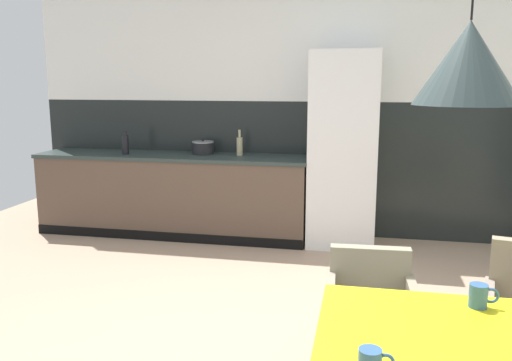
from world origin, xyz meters
name	(u,v)px	position (x,y,z in m)	size (l,w,h in m)	color
back_wall_splashback_dark	(316,168)	(0.00, 2.93, 0.73)	(6.31, 0.12, 1.45)	black
back_wall_panel_upper	(319,31)	(0.00, 2.93, 2.18)	(6.31, 0.12, 1.45)	white
kitchen_counter	(173,194)	(-1.53, 2.57, 0.44)	(2.98, 0.63, 0.89)	brown
refrigerator_column	(343,150)	(0.30, 2.57, 0.98)	(0.67, 0.60, 1.97)	silver
armchair_corner_seat	(370,296)	(0.57, 0.02, 0.50)	(0.51, 0.49, 0.74)	gray
mug_glass_clear	(479,296)	(1.02, -0.54, 0.77)	(0.12, 0.08, 0.10)	#335B93
mug_wide_latte	(371,361)	(0.56, -1.17, 0.76)	(0.12, 0.08, 0.09)	#335B93
cooking_pot	(203,148)	(-1.21, 2.68, 0.95)	(0.24, 0.24, 0.16)	black
bottle_vinegar_dark	(240,145)	(-0.80, 2.67, 0.99)	(0.07, 0.07, 0.27)	tan
bottle_wine_green	(125,144)	(-2.03, 2.49, 0.99)	(0.08, 0.08, 0.26)	black
pendant_lamp_over_table_near	(468,63)	(0.85, -0.85, 1.74)	(0.37, 0.37, 1.26)	black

